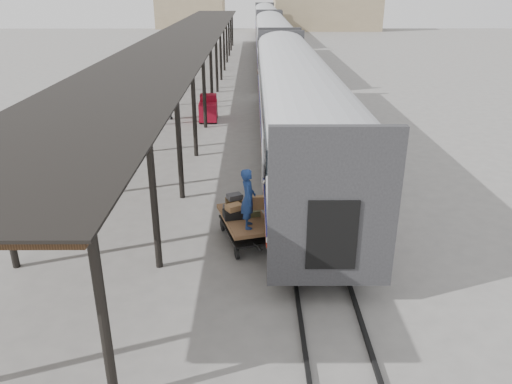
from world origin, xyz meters
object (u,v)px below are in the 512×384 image
object	(u,v)px
luggage_tug	(208,109)
porter	(248,198)
baggage_cart	(245,223)
pedestrian	(169,105)

from	to	relation	value
luggage_tug	porter	bearing A→B (deg)	-82.57
baggage_cart	luggage_tug	size ratio (longest dim) A/B	1.54
pedestrian	baggage_cart	bearing A→B (deg)	110.24
pedestrian	porter	bearing A→B (deg)	109.98
luggage_tug	pedestrian	bearing A→B (deg)	170.16
pedestrian	luggage_tug	bearing A→B (deg)	174.83
porter	pedestrian	bearing A→B (deg)	14.21
baggage_cart	porter	size ratio (longest dim) A/B	1.46
luggage_tug	pedestrian	size ratio (longest dim) A/B	0.99
porter	luggage_tug	bearing A→B (deg)	6.33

